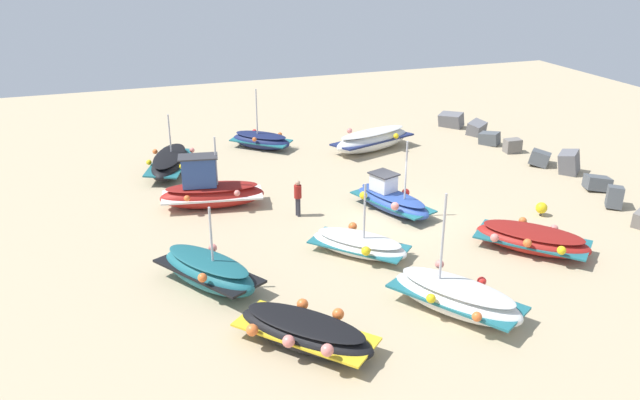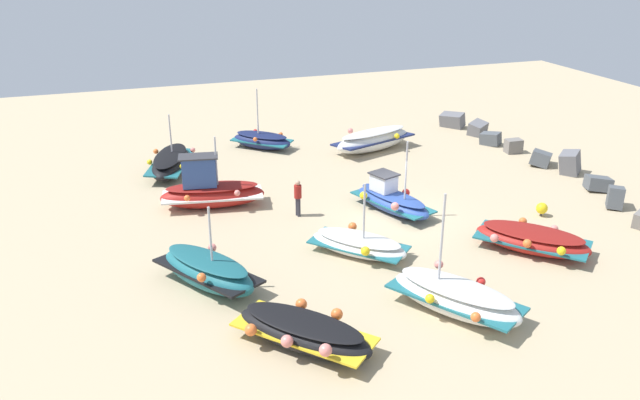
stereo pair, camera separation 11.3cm
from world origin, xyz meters
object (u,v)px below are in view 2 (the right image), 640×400
(mooring_buoy_1, at_px, (542,208))
(fishing_boat_4, at_px, (391,200))
(fishing_boat_2, at_px, (359,244))
(fishing_boat_0, at_px, (532,240))
(fishing_boat_5, at_px, (303,332))
(fishing_boat_6, at_px, (210,191))
(person_walking, at_px, (298,196))
(fishing_boat_7, at_px, (262,140))
(fishing_boat_8, at_px, (373,140))
(fishing_boat_9, at_px, (171,162))
(fishing_boat_1, at_px, (455,297))
(fishing_boat_3, at_px, (208,271))

(mooring_buoy_1, bearing_deg, fishing_boat_4, -114.07)
(fishing_boat_2, bearing_deg, fishing_boat_0, -149.49)
(fishing_boat_2, distance_m, fishing_boat_5, 6.20)
(fishing_boat_6, xyz_separation_m, person_walking, (2.21, 3.34, 0.17))
(fishing_boat_2, height_order, fishing_boat_6, fishing_boat_6)
(fishing_boat_2, bearing_deg, fishing_boat_7, -41.76)
(fishing_boat_4, xyz_separation_m, fishing_boat_6, (-3.02, -7.34, 0.23))
(fishing_boat_5, relative_size, fishing_boat_8, 0.81)
(fishing_boat_6, height_order, fishing_boat_9, fishing_boat_6)
(fishing_boat_9, distance_m, mooring_buoy_1, 17.96)
(person_walking, bearing_deg, fishing_boat_2, -86.66)
(fishing_boat_7, distance_m, person_walking, 9.79)
(fishing_boat_4, xyz_separation_m, fishing_boat_7, (-10.55, -3.11, -0.05))
(fishing_boat_1, height_order, fishing_boat_4, fishing_boat_1)
(fishing_boat_5, height_order, fishing_boat_6, fishing_boat_6)
(fishing_boat_8, distance_m, mooring_buoy_1, 11.22)
(fishing_boat_1, relative_size, person_walking, 2.86)
(fishing_boat_7, height_order, fishing_boat_8, fishing_boat_7)
(fishing_boat_5, bearing_deg, fishing_boat_0, -114.70)
(fishing_boat_9, bearing_deg, fishing_boat_7, 132.73)
(fishing_boat_9, height_order, mooring_buoy_1, fishing_boat_9)
(fishing_boat_8, height_order, person_walking, person_walking)
(person_walking, bearing_deg, fishing_boat_0, -50.70)
(fishing_boat_6, distance_m, fishing_boat_9, 5.37)
(fishing_boat_5, distance_m, fishing_boat_6, 11.32)
(fishing_boat_1, xyz_separation_m, fishing_boat_9, (-16.38, -6.88, -0.03))
(fishing_boat_2, relative_size, fishing_boat_6, 0.81)
(fishing_boat_1, xyz_separation_m, fishing_boat_8, (-16.25, 4.24, 0.08))
(fishing_boat_6, bearing_deg, mooring_buoy_1, 166.67)
(fishing_boat_9, bearing_deg, fishing_boat_5, 25.77)
(fishing_boat_5, distance_m, person_walking, 9.48)
(fishing_boat_3, bearing_deg, fishing_boat_5, 172.97)
(fishing_boat_1, height_order, fishing_boat_8, fishing_boat_1)
(fishing_boat_7, bearing_deg, fishing_boat_6, -75.85)
(fishing_boat_0, xyz_separation_m, mooring_buoy_1, (-2.64, 2.43, -0.11))
(fishing_boat_4, bearing_deg, fishing_boat_7, -3.41)
(fishing_boat_6, relative_size, person_walking, 2.93)
(fishing_boat_3, height_order, mooring_buoy_1, fishing_boat_3)
(fishing_boat_6, bearing_deg, fishing_boat_5, 103.28)
(fishing_boat_2, distance_m, fishing_boat_6, 7.76)
(fishing_boat_0, bearing_deg, mooring_buoy_1, -84.37)
(fishing_boat_1, bearing_deg, fishing_boat_8, 133.44)
(fishing_boat_3, distance_m, fishing_boat_8, 16.55)
(fishing_boat_5, bearing_deg, fishing_boat_8, -71.03)
(fishing_boat_7, xyz_separation_m, fishing_boat_8, (2.40, 5.79, 0.15))
(fishing_boat_4, xyz_separation_m, mooring_buoy_1, (2.61, 5.85, -0.17))
(fishing_boat_0, bearing_deg, fishing_boat_6, 10.71)
(fishing_boat_3, relative_size, fishing_boat_6, 0.92)
(fishing_boat_5, xyz_separation_m, fishing_boat_8, (-16.43, 9.33, 0.14))
(fishing_boat_8, xyz_separation_m, person_walking, (7.34, -6.68, 0.31))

